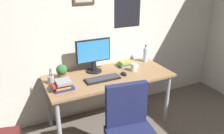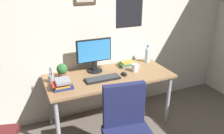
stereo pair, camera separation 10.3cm
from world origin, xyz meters
The scene contains 12 objects.
wall_back centered at (0.00, 2.15, 1.30)m, with size 4.40×0.10×2.60m.
desk centered at (0.00, 1.72, 0.65)m, with size 1.59×0.71×0.72m.
office_chair centered at (-0.15, 0.90, 0.53)m, with size 0.57×0.57×0.95m.
monitor centered at (-0.12, 1.91, 0.96)m, with size 0.46×0.20×0.43m.
keyboard centered at (-0.12, 1.63, 0.74)m, with size 0.43×0.15×0.03m.
computer_mouse centered at (0.18, 1.64, 0.74)m, with size 0.06×0.11×0.04m.
water_bottle centered at (0.68, 1.92, 0.83)m, with size 0.07×0.07×0.25m.
coffee_mug_near centered at (0.36, 1.70, 0.78)m, with size 0.12×0.08×0.10m.
potted_plant centered at (-0.56, 1.85, 0.83)m, with size 0.13×0.13×0.20m.
pen_cup centered at (-0.71, 1.79, 0.78)m, with size 0.07×0.07×0.20m.
book_stack_left centered at (-0.62, 1.58, 0.78)m, with size 0.23×0.17×0.12m.
book_stack_right centered at (0.35, 1.90, 0.76)m, with size 0.22×0.14×0.07m.
Camera 2 is at (-1.00, -0.70, 1.92)m, focal length 36.36 mm.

